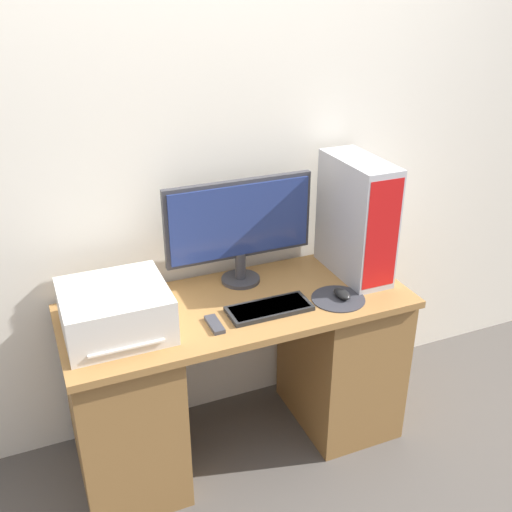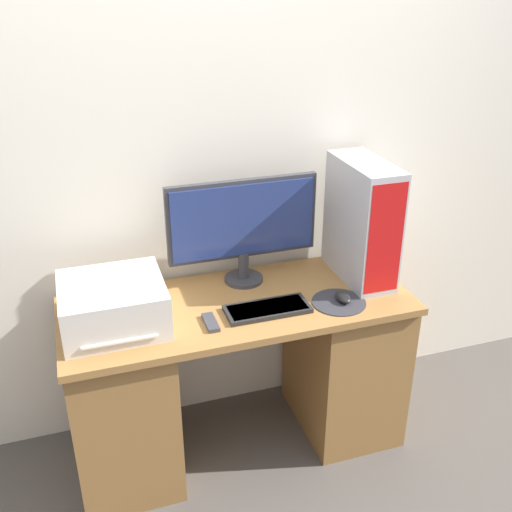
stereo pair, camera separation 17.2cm
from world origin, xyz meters
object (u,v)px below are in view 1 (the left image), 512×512
keyboard (269,308)px  printer (115,311)px  mouse (342,294)px  computer_tower (356,218)px  monitor (240,224)px  remote_control (215,324)px

keyboard → printer: (-0.58, 0.08, 0.08)m
printer → keyboard: bearing=-8.4°
mouse → printer: bearing=173.0°
keyboard → computer_tower: bearing=18.5°
monitor → remote_control: size_ratio=5.06×
keyboard → computer_tower: size_ratio=0.65×
mouse → computer_tower: bearing=48.8°
computer_tower → remote_control: computer_tower is taller
monitor → mouse: monitor is taller
mouse → remote_control: 0.55m
mouse → printer: printer is taller
monitor → remote_control: (-0.22, -0.30, -0.26)m
mouse → printer: 0.90m
mouse → monitor: bearing=137.6°
keyboard → computer_tower: (0.47, 0.16, 0.25)m
monitor → keyboard: (0.01, -0.27, -0.25)m
keyboard → computer_tower: computer_tower is taller
mouse → remote_control: bearing=179.9°
keyboard → mouse: (0.31, -0.02, 0.01)m
monitor → computer_tower: 0.50m
printer → remote_control: 0.37m
computer_tower → remote_control: size_ratio=4.10×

